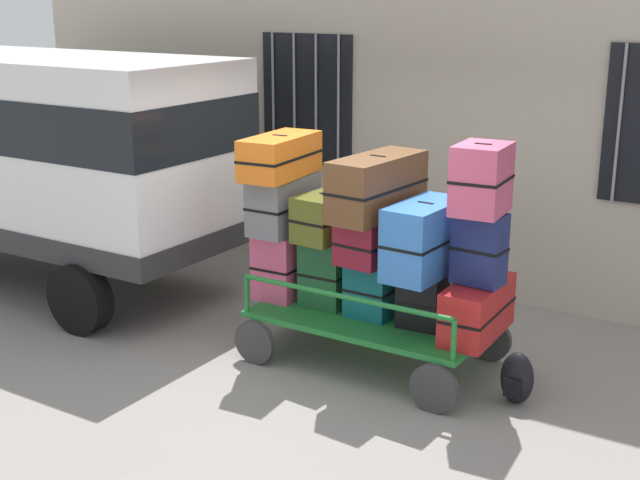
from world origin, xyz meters
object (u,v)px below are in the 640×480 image
object	(u,v)px
van	(41,145)
suitcase_right_top	(482,179)
suitcase_left_bottom	(286,263)
suitcase_midleft_middle	(326,217)
backpack	(517,379)
suitcase_left_middle	(283,204)
suitcase_midright_middle	(424,239)
suitcase_right_bottom	(477,309)
suitcase_right_middle	(479,248)
luggage_cart	(373,323)
suitcase_center_middle	(373,239)
suitcase_center_top	(377,186)
suitcase_center_bottom	(372,288)
suitcase_left_top	(280,156)
suitcase_midright_bottom	(423,300)
suitcase_midleft_bottom	(328,272)

from	to	relation	value
van	suitcase_right_top	bearing A→B (deg)	-0.44
van	suitcase_left_bottom	world-z (taller)	van
suitcase_midleft_middle	backpack	bearing A→B (deg)	-2.45
suitcase_left_middle	suitcase_midright_middle	bearing A→B (deg)	-0.57
suitcase_midleft_middle	suitcase_right_bottom	size ratio (longest dim) A/B	0.72
suitcase_left_bottom	suitcase_left_middle	world-z (taller)	suitcase_left_middle
suitcase_right_middle	luggage_cart	bearing A→B (deg)	-179.28
suitcase_center_middle	van	bearing A→B (deg)	179.44
suitcase_center_top	backpack	size ratio (longest dim) A/B	2.39
suitcase_right_middle	suitcase_center_top	bearing A→B (deg)	178.58
suitcase_center_bottom	backpack	xyz separation A→B (m)	(1.38, -0.08, -0.49)
suitcase_left_top	suitcase_center_bottom	size ratio (longest dim) A/B	1.81
van	luggage_cart	world-z (taller)	van
suitcase_center_middle	suitcase_right_bottom	distance (m)	1.07
suitcase_left_bottom	suitcase_midright_bottom	world-z (taller)	suitcase_left_bottom
luggage_cart	suitcase_right_bottom	distance (m)	1.00
suitcase_midleft_middle	suitcase_midright_bottom	xyz separation A→B (m)	(0.96, 0.02, -0.60)
suitcase_right_top	suitcase_midleft_bottom	bearing A→B (deg)	178.74
suitcase_right_bottom	suitcase_right_middle	distance (m)	0.53
backpack	suitcase_right_middle	bearing A→B (deg)	164.81
suitcase_left_top	suitcase_right_bottom	bearing A→B (deg)	2.14
suitcase_right_top	luggage_cart	bearing A→B (deg)	178.69
suitcase_left_middle	backpack	bearing A→B (deg)	-2.64
suitcase_center_top	suitcase_left_middle	bearing A→B (deg)	-178.19
suitcase_right_bottom	backpack	distance (m)	0.64
van	suitcase_midright_middle	distance (m)	4.70
van	suitcase_midleft_middle	size ratio (longest dim) A/B	7.30
suitcase_left_top	suitcase_right_middle	distance (m)	2.00
suitcase_midright_bottom	suitcase_midleft_middle	bearing A→B (deg)	-178.72
luggage_cart	van	bearing A→B (deg)	179.76
suitcase_midleft_bottom	backpack	world-z (taller)	suitcase_midleft_bottom
suitcase_left_bottom	suitcase_right_bottom	bearing A→B (deg)	0.02
suitcase_left_bottom	suitcase_right_top	xyz separation A→B (m)	(1.91, -0.06, 1.03)
suitcase_left_bottom	suitcase_right_top	size ratio (longest dim) A/B	1.13
suitcase_left_bottom	suitcase_center_bottom	bearing A→B (deg)	-3.43
suitcase_left_top	backpack	distance (m)	2.81
suitcase_left_bottom	suitcase_center_middle	distance (m)	1.03
suitcase_center_top	backpack	distance (m)	1.96
suitcase_midleft_middle	suitcase_midright_bottom	bearing A→B (deg)	1.28
van	suitcase_left_bottom	size ratio (longest dim) A/B	7.32
suitcase_midleft_middle	luggage_cart	bearing A→B (deg)	2.73
suitcase_left_top	suitcase_center_top	world-z (taller)	suitcase_left_top
suitcase_midleft_middle	suitcase_right_bottom	distance (m)	1.56
suitcase_left_middle	suitcase_center_bottom	size ratio (longest dim) A/B	1.44
suitcase_midleft_bottom	suitcase_center_bottom	size ratio (longest dim) A/B	1.23
suitcase_center_bottom	suitcase_midright_middle	xyz separation A→B (m)	(0.48, 0.01, 0.52)
suitcase_center_middle	suitcase_right_middle	size ratio (longest dim) A/B	1.16
suitcase_center_top	backpack	xyz separation A→B (m)	(1.38, -0.14, -1.39)
suitcase_center_top	suitcase_center_bottom	bearing A→B (deg)	-90.00
suitcase_midright_bottom	suitcase_midleft_bottom	bearing A→B (deg)	179.34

